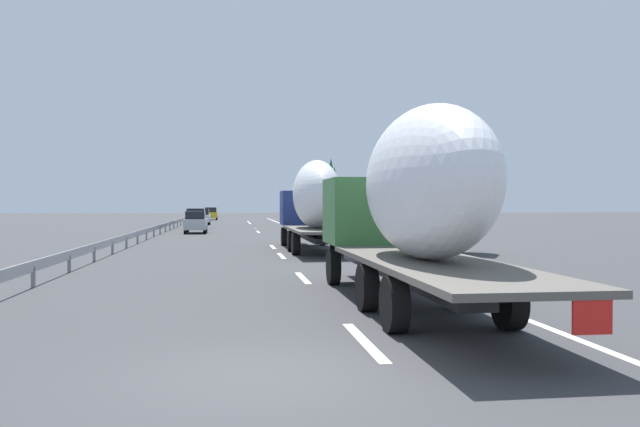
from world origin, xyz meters
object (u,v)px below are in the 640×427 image
road_sign (312,205)px  car_yellow_coupe (211,214)px  truck_trailing (412,199)px  car_silver_hatch (196,222)px  truck_lead (313,202)px  car_white_van (202,217)px  car_blue_sedan (196,219)px

road_sign → car_yellow_coupe: bearing=13.6°
truck_trailing → car_silver_hatch: 39.80m
truck_lead → road_sign: bearing=-7.0°
car_silver_hatch → car_white_van: bearing=1.3°
car_silver_hatch → car_white_van: car_white_van is taller
car_yellow_coupe → car_white_van: size_ratio=1.13×
truck_lead → car_blue_sedan: (30.57, 7.41, -1.51)m
car_yellow_coupe → car_white_van: 23.74m
truck_lead → car_blue_sedan: 31.49m
car_silver_hatch → truck_lead: bearing=-162.0°
car_yellow_coupe → car_white_van: (-23.74, 0.29, -0.03)m
truck_trailing → car_silver_hatch: truck_trailing is taller
car_blue_sedan → car_white_van: bearing=0.1°
truck_trailing → car_yellow_coupe: (85.12, 7.13, -1.52)m
truck_lead → car_white_van: truck_lead is taller
truck_lead → car_blue_sedan: bearing=13.6°
truck_lead → car_white_van: 44.17m
car_silver_hatch → car_blue_sedan: bearing=3.0°
truck_lead → truck_trailing: 17.86m
car_yellow_coupe → car_blue_sedan: bearing=179.6°
car_silver_hatch → car_blue_sedan: (9.27, 0.48, 0.06)m
road_sign → car_white_van: bearing=29.7°
car_silver_hatch → car_white_van: size_ratio=1.04×
car_yellow_coupe → car_blue_sedan: size_ratio=1.09×
car_blue_sedan → road_sign: road_sign is taller
truck_trailing → road_sign: (42.95, -3.10, -0.14)m
truck_trailing → car_white_van: size_ratio=3.20×
truck_lead → road_sign: (25.09, -3.10, -0.16)m
truck_trailing → car_blue_sedan: 49.02m
truck_lead → truck_trailing: truck_lead is taller
truck_trailing → road_sign: bearing=-4.1°
truck_trailing → car_blue_sedan: truck_trailing is taller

